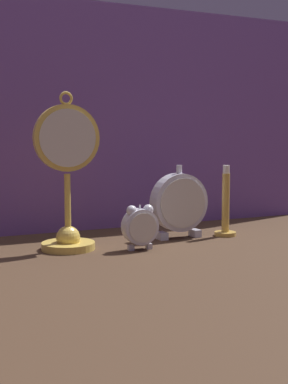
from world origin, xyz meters
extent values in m
plane|color=#422D1E|center=(0.00, 0.00, 0.00)|extent=(4.00, 4.00, 0.00)
cube|color=#6B478E|center=(0.00, 0.33, 0.30)|extent=(1.31, 0.01, 0.60)
cylinder|color=gold|center=(-0.17, 0.11, 0.01)|extent=(0.12, 0.12, 0.02)
sphere|color=gold|center=(-0.17, 0.11, 0.03)|extent=(0.05, 0.05, 0.05)
cylinder|color=gold|center=(-0.17, 0.11, 0.09)|extent=(0.01, 0.01, 0.15)
cylinder|color=gold|center=(-0.17, 0.11, 0.25)|extent=(0.15, 0.02, 0.15)
cylinder|color=beige|center=(-0.17, 0.10, 0.25)|extent=(0.13, 0.00, 0.13)
torus|color=gold|center=(-0.17, 0.11, 0.33)|extent=(0.03, 0.01, 0.03)
cube|color=silver|center=(-0.05, 0.04, 0.01)|extent=(0.01, 0.01, 0.01)
cube|color=silver|center=(-0.01, 0.04, 0.01)|extent=(0.01, 0.01, 0.01)
cylinder|color=silver|center=(-0.03, 0.04, 0.05)|extent=(0.08, 0.03, 0.08)
cylinder|color=beige|center=(-0.03, 0.02, 0.05)|extent=(0.06, 0.00, 0.06)
sphere|color=silver|center=(-0.05, 0.04, 0.09)|extent=(0.02, 0.02, 0.02)
sphere|color=silver|center=(-0.01, 0.04, 0.09)|extent=(0.02, 0.02, 0.02)
cylinder|color=silver|center=(-0.03, 0.04, 0.09)|extent=(0.00, 0.00, 0.01)
cube|color=silver|center=(0.07, 0.12, 0.01)|extent=(0.02, 0.03, 0.02)
cube|color=silver|center=(0.16, 0.12, 0.01)|extent=(0.02, 0.03, 0.02)
cylinder|color=silver|center=(0.11, 0.12, 0.09)|extent=(0.14, 0.04, 0.14)
cylinder|color=beige|center=(0.11, 0.10, 0.09)|extent=(0.12, 0.00, 0.12)
cylinder|color=silver|center=(0.11, 0.12, 0.17)|extent=(0.01, 0.01, 0.02)
cylinder|color=gold|center=(0.23, 0.10, 0.01)|extent=(0.05, 0.05, 0.01)
cylinder|color=gold|center=(0.23, 0.10, 0.08)|extent=(0.02, 0.02, 0.15)
cylinder|color=silver|center=(0.23, 0.10, 0.17)|extent=(0.02, 0.02, 0.02)
camera|label=1|loc=(-0.50, -1.02, 0.25)|focal=50.00mm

